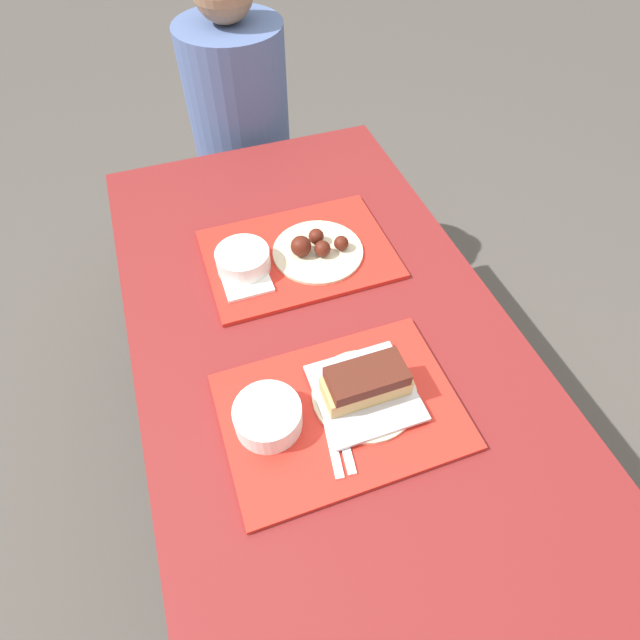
% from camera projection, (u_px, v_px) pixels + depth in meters
% --- Properties ---
extents(ground_plane, '(12.00, 12.00, 0.00)m').
position_uv_depth(ground_plane, '(323.00, 466.00, 1.67)').
color(ground_plane, '#4C4742').
extents(picnic_table, '(0.82, 1.52, 0.74)m').
position_uv_depth(picnic_table, '(324.00, 359.00, 1.17)').
color(picnic_table, maroon).
rests_on(picnic_table, ground_plane).
extents(picnic_bench_far, '(0.78, 0.28, 0.48)m').
position_uv_depth(picnic_bench_far, '(239.00, 196.00, 1.94)').
color(picnic_bench_far, maroon).
rests_on(picnic_bench_far, ground_plane).
extents(tray_near, '(0.46, 0.32, 0.01)m').
position_uv_depth(tray_near, '(341.00, 411.00, 0.97)').
color(tray_near, red).
rests_on(tray_near, picnic_table).
extents(tray_far, '(0.46, 0.32, 0.01)m').
position_uv_depth(tray_far, '(299.00, 254.00, 1.24)').
color(tray_far, red).
rests_on(tray_far, picnic_table).
extents(bowl_coleslaw_near, '(0.13, 0.13, 0.05)m').
position_uv_depth(bowl_coleslaw_near, '(268.00, 416.00, 0.92)').
color(bowl_coleslaw_near, white).
rests_on(bowl_coleslaw_near, tray_near).
extents(brisket_sandwich_plate, '(0.21, 0.21, 0.09)m').
position_uv_depth(brisket_sandwich_plate, '(365.00, 387.00, 0.96)').
color(brisket_sandwich_plate, beige).
rests_on(brisket_sandwich_plate, tray_near).
extents(plastic_fork_near, '(0.04, 0.17, 0.00)m').
position_uv_depth(plastic_fork_near, '(330.00, 435.00, 0.93)').
color(plastic_fork_near, white).
rests_on(plastic_fork_near, tray_near).
extents(plastic_knife_near, '(0.04, 0.17, 0.00)m').
position_uv_depth(plastic_knife_near, '(341.00, 431.00, 0.93)').
color(plastic_knife_near, white).
rests_on(plastic_knife_near, tray_near).
extents(condiment_packet, '(0.04, 0.03, 0.01)m').
position_uv_depth(condiment_packet, '(329.00, 378.00, 1.01)').
color(condiment_packet, '#A59E93').
rests_on(condiment_packet, tray_near).
extents(bowl_coleslaw_far, '(0.13, 0.13, 0.05)m').
position_uv_depth(bowl_coleslaw_far, '(243.00, 259.00, 1.18)').
color(bowl_coleslaw_far, white).
rests_on(bowl_coleslaw_far, tray_far).
extents(wings_plate_far, '(0.22, 0.22, 0.06)m').
position_uv_depth(wings_plate_far, '(317.00, 248.00, 1.23)').
color(wings_plate_far, beige).
rests_on(wings_plate_far, tray_far).
extents(napkin_far, '(0.11, 0.08, 0.01)m').
position_uv_depth(napkin_far, '(248.00, 285.00, 1.16)').
color(napkin_far, white).
rests_on(napkin_far, tray_far).
extents(person_seated_across, '(0.33, 0.33, 0.71)m').
position_uv_depth(person_seated_across, '(237.00, 101.00, 1.65)').
color(person_seated_across, '#4C6093').
rests_on(person_seated_across, picnic_bench_far).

